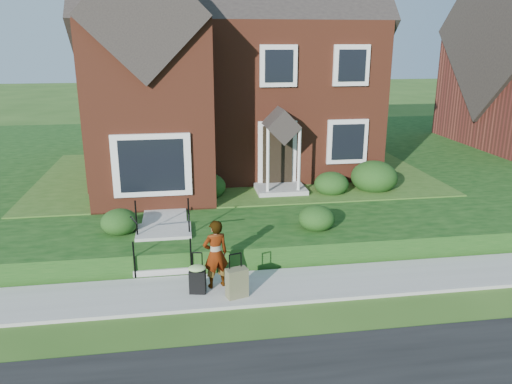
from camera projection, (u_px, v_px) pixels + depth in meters
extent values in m
plane|color=#2D5119|center=(275.00, 288.00, 11.29)|extent=(120.00, 120.00, 0.00)
cube|color=#9E9B93|center=(275.00, 286.00, 11.28)|extent=(60.00, 1.60, 0.08)
cube|color=#0F350E|center=(317.00, 160.00, 22.09)|extent=(44.00, 20.00, 0.60)
cube|color=#9E9B93|center=(166.00, 200.00, 15.47)|extent=(1.20, 6.00, 0.06)
cube|color=maroon|center=(229.00, 95.00, 19.79)|extent=(10.00, 8.00, 5.40)
cube|color=maroon|center=(151.00, 113.00, 14.84)|extent=(3.60, 2.40, 5.40)
cube|color=silver|center=(152.00, 165.00, 14.13)|extent=(2.20, 0.30, 1.80)
cube|color=black|center=(277.00, 157.00, 16.60)|extent=(1.00, 0.12, 2.10)
cube|color=black|center=(347.00, 142.00, 16.83)|extent=(1.40, 0.10, 1.50)
cube|color=#9E9B93|center=(164.00, 270.00, 11.83)|extent=(1.40, 0.30, 0.15)
cube|color=#9E9B93|center=(164.00, 259.00, 12.07)|extent=(1.40, 0.30, 0.15)
cube|color=#9E9B93|center=(164.00, 248.00, 12.31)|extent=(1.40, 0.30, 0.15)
cube|color=#9E9B93|center=(164.00, 238.00, 12.55)|extent=(1.40, 0.30, 0.15)
cube|color=#9E9B93|center=(164.00, 230.00, 13.07)|extent=(1.40, 0.80, 0.15)
cylinder|color=black|center=(134.00, 260.00, 11.49)|extent=(0.04, 0.04, 0.90)
cylinder|color=black|center=(136.00, 218.00, 12.45)|extent=(0.04, 0.04, 0.90)
cylinder|color=black|center=(191.00, 256.00, 11.67)|extent=(0.04, 0.04, 0.90)
cylinder|color=black|center=(189.00, 215.00, 12.63)|extent=(0.04, 0.04, 0.90)
ellipsoid|color=#13340F|center=(118.00, 182.00, 15.45)|extent=(1.61, 1.61, 1.13)
ellipsoid|color=#13340F|center=(207.00, 184.00, 15.78)|extent=(1.22, 1.22, 0.85)
ellipsoid|color=#13340F|center=(331.00, 181.00, 16.17)|extent=(1.11, 1.11, 0.78)
ellipsoid|color=#13340F|center=(374.00, 174.00, 16.54)|extent=(1.53, 1.53, 1.07)
ellipsoid|color=#13340F|center=(119.00, 219.00, 12.89)|extent=(0.97, 0.97, 0.68)
ellipsoid|color=#13340F|center=(317.00, 216.00, 13.16)|extent=(0.97, 0.97, 0.68)
imported|color=#999999|center=(216.00, 254.00, 10.98)|extent=(0.65, 0.51, 1.57)
cube|color=black|center=(198.00, 282.00, 10.84)|extent=(0.38, 0.26, 0.53)
cylinder|color=black|center=(197.00, 254.00, 10.65)|extent=(0.21, 0.07, 0.03)
cylinder|color=black|center=(192.00, 263.00, 10.69)|extent=(0.02, 0.02, 0.40)
cylinder|color=black|center=(202.00, 262.00, 10.72)|extent=(0.02, 0.02, 0.40)
cylinder|color=black|center=(192.00, 292.00, 10.89)|extent=(0.05, 0.07, 0.06)
cylinder|color=black|center=(204.00, 291.00, 10.93)|extent=(0.05, 0.07, 0.06)
ellipsoid|color=#89B064|center=(197.00, 268.00, 10.75)|extent=(0.44, 0.39, 0.12)
cube|color=brown|center=(237.00, 283.00, 10.67)|extent=(0.51, 0.37, 0.65)
cylinder|color=black|center=(237.00, 255.00, 10.48)|extent=(0.27, 0.10, 0.03)
cylinder|color=black|center=(230.00, 263.00, 10.50)|extent=(0.02, 0.02, 0.32)
cylinder|color=black|center=(243.00, 262.00, 10.54)|extent=(0.02, 0.02, 0.32)
cylinder|color=black|center=(230.00, 296.00, 10.73)|extent=(0.06, 0.07, 0.06)
cylinder|color=black|center=(244.00, 295.00, 10.77)|extent=(0.06, 0.07, 0.06)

